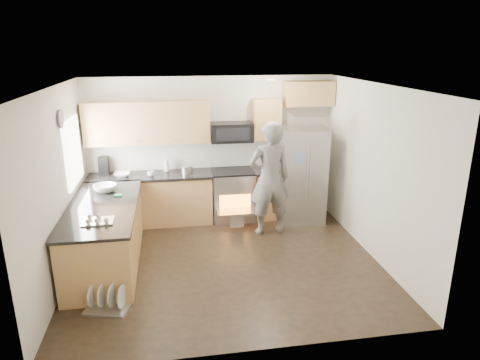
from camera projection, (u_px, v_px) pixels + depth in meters
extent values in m
plane|color=black|center=(226.00, 262.00, 6.44)|extent=(4.50, 4.50, 0.00)
cube|color=beige|center=(211.00, 148.00, 7.93)|extent=(4.50, 0.04, 2.60)
cube|color=beige|center=(252.00, 240.00, 4.17)|extent=(4.50, 0.04, 2.60)
cube|color=beige|center=(58.00, 188.00, 5.70)|extent=(0.04, 4.00, 2.60)
cube|color=beige|center=(374.00, 172.00, 6.40)|extent=(0.04, 4.00, 2.60)
cube|color=white|center=(224.00, 86.00, 5.66)|extent=(4.50, 4.00, 0.04)
cube|color=white|center=(73.00, 152.00, 6.57)|extent=(0.04, 1.00, 1.00)
cylinder|color=#FFEBCC|center=(271.00, 80.00, 6.84)|extent=(0.14, 0.14, 0.02)
cylinder|color=#474754|center=(60.00, 119.00, 5.88)|extent=(0.03, 0.26, 0.26)
cube|color=#B48C48|center=(152.00, 200.00, 7.74)|extent=(2.15, 0.60, 0.87)
cube|color=black|center=(150.00, 176.00, 7.59)|extent=(2.19, 0.64, 0.04)
cube|color=#B48C48|center=(266.00, 194.00, 8.07)|extent=(0.50, 0.60, 0.87)
cube|color=black|center=(267.00, 170.00, 7.92)|extent=(0.54, 0.64, 0.04)
cube|color=#B48C48|center=(148.00, 123.00, 7.45)|extent=(2.16, 0.33, 0.74)
cube|color=#B48C48|center=(266.00, 119.00, 7.77)|extent=(0.50, 0.33, 0.74)
cube|color=#B48C48|center=(309.00, 94.00, 7.76)|extent=(0.90, 0.33, 0.44)
imported|color=white|center=(122.00, 175.00, 7.46)|extent=(0.27, 0.27, 0.07)
imported|color=silver|center=(166.00, 164.00, 7.73)|extent=(0.10, 0.11, 0.27)
imported|color=silver|center=(151.00, 174.00, 7.47)|extent=(0.12, 0.12, 0.09)
cylinder|color=#B7B7BC|center=(187.00, 170.00, 7.63)|extent=(0.21, 0.21, 0.14)
cube|color=black|center=(104.00, 166.00, 7.56)|extent=(0.16, 0.20, 0.31)
cylinder|color=#B7B7BC|center=(269.00, 166.00, 8.02)|extent=(0.09, 0.09, 0.07)
cube|color=#B48C48|center=(106.00, 236.00, 6.28)|extent=(0.90, 2.30, 0.87)
cube|color=black|center=(103.00, 207.00, 6.13)|extent=(0.96, 2.36, 0.04)
imported|color=silver|center=(105.00, 188.00, 6.68)|extent=(0.36, 0.36, 0.11)
cube|color=green|center=(118.00, 196.00, 6.48)|extent=(0.10, 0.07, 0.03)
cube|color=#B7B7BC|center=(98.00, 219.00, 5.53)|extent=(0.39, 0.30, 0.08)
cube|color=#B7B7BC|center=(233.00, 195.00, 7.94)|extent=(0.76, 0.62, 0.90)
cube|color=black|center=(232.00, 172.00, 7.80)|extent=(0.76, 0.60, 0.03)
cube|color=orange|center=(235.00, 204.00, 7.66)|extent=(0.56, 0.02, 0.34)
cube|color=#B7B7BC|center=(237.00, 212.00, 7.53)|extent=(0.70, 0.34, 0.03)
cube|color=white|center=(237.00, 220.00, 7.53)|extent=(0.24, 0.03, 0.28)
cube|color=black|center=(231.00, 132.00, 7.70)|extent=(0.76, 0.40, 0.34)
cube|color=#B7B7BC|center=(302.00, 175.00, 7.80)|extent=(0.94, 0.79, 1.72)
cylinder|color=#B7B7BC|center=(307.00, 174.00, 7.44)|extent=(0.02, 0.02, 0.93)
cylinder|color=#B7B7BC|center=(310.00, 174.00, 7.45)|extent=(0.02, 0.02, 0.93)
cube|color=pink|center=(318.00, 183.00, 7.54)|extent=(0.22, 0.04, 0.28)
cube|color=#839ED2|center=(300.00, 158.00, 7.34)|extent=(0.17, 0.04, 0.21)
imported|color=slate|center=(270.00, 179.00, 7.17)|extent=(0.75, 0.53, 1.95)
cube|color=#B7B7BC|center=(108.00, 307.00, 5.30)|extent=(0.61, 0.53, 0.03)
cylinder|color=silver|center=(93.00, 295.00, 5.27)|extent=(0.09, 0.28, 0.29)
cylinder|color=silver|center=(102.00, 295.00, 5.26)|extent=(0.09, 0.28, 0.29)
cylinder|color=silver|center=(112.00, 296.00, 5.25)|extent=(0.09, 0.28, 0.29)
cylinder|color=silver|center=(122.00, 296.00, 5.24)|extent=(0.09, 0.28, 0.29)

